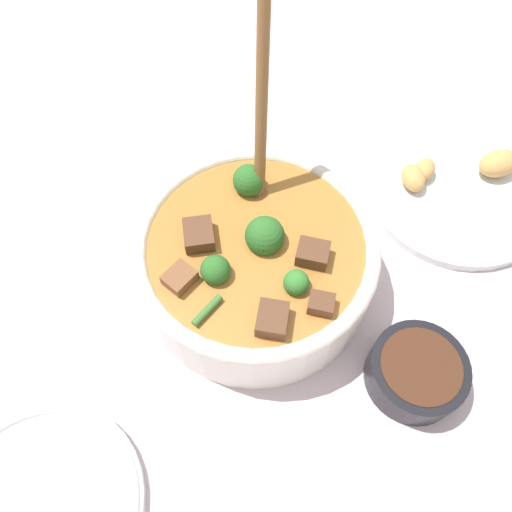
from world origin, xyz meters
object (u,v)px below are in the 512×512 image
at_px(condiment_bowl, 416,372).
at_px(empty_plate, 39,509).
at_px(stew_bowl, 256,258).
at_px(food_plate, 457,188).

distance_m(condiment_bowl, empty_plate, 0.38).
xyz_separation_m(stew_bowl, empty_plate, (-0.27, -0.15, -0.04)).
bearing_deg(stew_bowl, condiment_bowl, -56.94).
distance_m(stew_bowl, empty_plate, 0.31).
distance_m(stew_bowl, food_plate, 0.29).
relative_size(stew_bowl, empty_plate, 1.49).
distance_m(empty_plate, food_plate, 0.58).
height_order(condiment_bowl, empty_plate, condiment_bowl).
bearing_deg(condiment_bowl, food_plate, 47.60).
relative_size(condiment_bowl, food_plate, 0.42).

